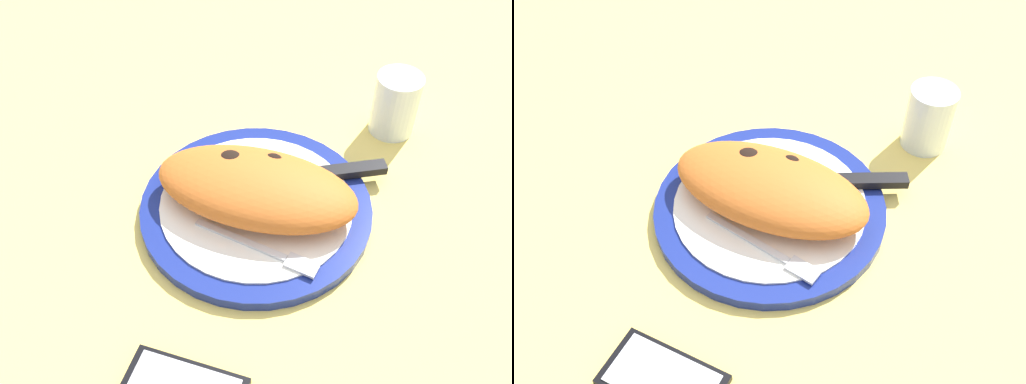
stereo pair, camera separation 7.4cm
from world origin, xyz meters
TOP-DOWN VIEW (x-y plane):
  - ground_plane at (0.00, 0.00)cm, footprint 150.00×150.00cm
  - plate at (0.00, 0.00)cm, footprint 30.48×30.48cm
  - calzone at (0.06, 0.48)cm, footprint 26.28×13.46cm
  - fork at (3.61, -7.31)cm, footprint 16.50×4.63cm
  - knife at (7.60, 7.24)cm, footprint 22.98×12.56cm
  - water_glass at (14.78, 22.13)cm, footprint 6.71×6.71cm

SIDE VIEW (x-z plane):
  - ground_plane at x=0.00cm, z-range -3.00..0.00cm
  - plate at x=0.00cm, z-range -0.04..1.86cm
  - fork at x=3.61cm, z-range 1.90..2.30cm
  - knife at x=7.60cm, z-range 1.79..2.99cm
  - water_glass at x=14.78cm, z-range -0.67..8.85cm
  - calzone at x=0.06cm, z-range 1.91..7.61cm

